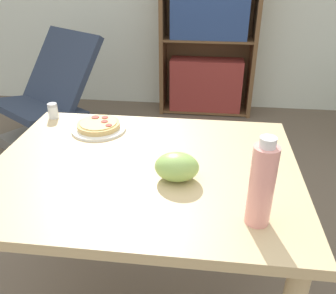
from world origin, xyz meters
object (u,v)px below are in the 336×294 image
pizza_on_plate (99,126)px  bookshelf (208,46)px  drink_bottle (262,185)px  salt_shaker (53,111)px  grape_bunch (177,167)px  lounge_chair_near (49,112)px

pizza_on_plate → bookshelf: 2.18m
drink_bottle → pizza_on_plate: bearing=139.2°
salt_shaker → bookshelf: bookshelf is taller
grape_bunch → bookshelf: (0.05, 2.46, -0.17)m
drink_bottle → salt_shaker: drink_bottle is taller
grape_bunch → lounge_chair_near: 2.04m
bookshelf → lounge_chair_near: bearing=-144.5°
drink_bottle → lounge_chair_near: 2.33m
pizza_on_plate → salt_shaker: size_ratio=3.35×
pizza_on_plate → bookshelf: size_ratio=0.15×
pizza_on_plate → grape_bunch: (0.35, -0.32, 0.03)m
drink_bottle → salt_shaker: (-0.81, 0.60, -0.09)m
drink_bottle → lounge_chair_near: size_ratio=0.25×
pizza_on_plate → drink_bottle: bearing=-40.8°
bookshelf → grape_bunch: bearing=-91.2°
grape_bunch → salt_shaker: 0.72m
salt_shaker → bookshelf: (0.64, 2.04, -0.15)m
lounge_chair_near → grape_bunch: bearing=-19.4°
lounge_chair_near → drink_bottle: bearing=-17.4°
drink_bottle → bookshelf: 2.65m
pizza_on_plate → salt_shaker: 0.25m
pizza_on_plate → drink_bottle: size_ratio=0.87×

